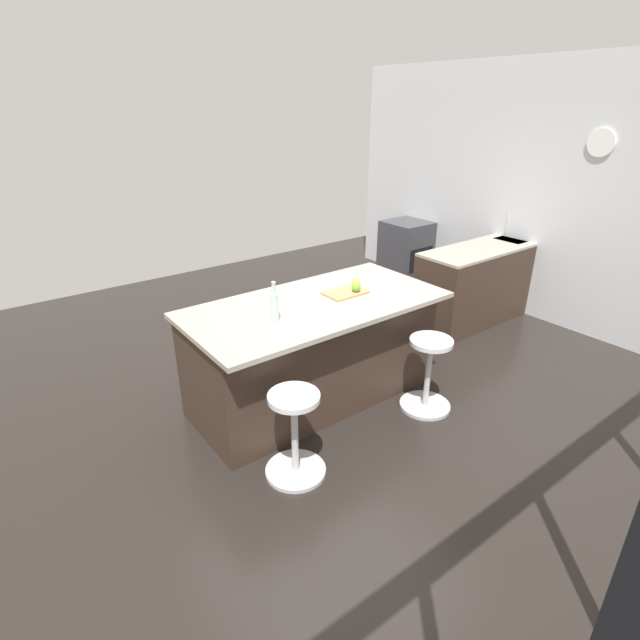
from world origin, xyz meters
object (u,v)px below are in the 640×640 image
at_px(stool_by_window, 428,376).
at_px(stool_middle, 295,437).
at_px(apple_green, 356,287).
at_px(apple_yellow, 356,283).
at_px(oven_range, 406,251).
at_px(kitchen_island, 313,350).
at_px(cutting_board, 345,293).
at_px(water_bottle, 274,306).

height_order(stool_by_window, stool_middle, same).
bearing_deg(stool_by_window, apple_green, -64.40).
relative_size(stool_middle, apple_green, 8.32).
relative_size(stool_middle, apple_yellow, 8.37).
relative_size(oven_range, apple_green, 11.05).
bearing_deg(oven_range, stool_middle, 33.96).
height_order(oven_range, apple_yellow, apple_yellow).
xyz_separation_m(kitchen_island, cutting_board, (-0.32, 0.04, 0.48)).
distance_m(apple_yellow, water_bottle, 0.94).
height_order(oven_range, water_bottle, water_bottle).
xyz_separation_m(oven_range, kitchen_island, (2.97, 1.75, 0.04)).
distance_m(stool_by_window, apple_yellow, 1.01).
relative_size(stool_by_window, apple_green, 8.32).
relative_size(cutting_board, apple_yellow, 4.56).
height_order(apple_green, water_bottle, water_bottle).
xyz_separation_m(oven_range, apple_green, (2.58, 1.84, 0.56)).
bearing_deg(cutting_board, apple_yellow, -172.07).
xyz_separation_m(cutting_board, apple_green, (-0.07, 0.06, 0.05)).
bearing_deg(stool_middle, apple_yellow, -148.58).
relative_size(apple_yellow, apple_green, 0.99).
distance_m(oven_range, kitchen_island, 3.44).
bearing_deg(apple_green, stool_by_window, 115.60).
xyz_separation_m(kitchen_island, stool_by_window, (-0.69, 0.72, -0.17)).
relative_size(kitchen_island, apple_green, 27.41).
bearing_deg(stool_by_window, oven_range, -132.81).
bearing_deg(kitchen_island, water_bottle, 18.12).
xyz_separation_m(kitchen_island, stool_middle, (0.69, 0.72, -0.17)).
bearing_deg(kitchen_island, stool_middle, 46.17).
distance_m(apple_yellow, apple_green, 0.10).
bearing_deg(stool_by_window, water_bottle, -25.97).
bearing_deg(apple_green, cutting_board, -38.55).
height_order(kitchen_island, stool_by_window, kitchen_island).
bearing_deg(cutting_board, oven_range, -146.08).
bearing_deg(cutting_board, apple_green, 141.45).
distance_m(stool_middle, apple_green, 1.42).
distance_m(cutting_board, water_bottle, 0.80).
bearing_deg(oven_range, apple_green, 35.53).
height_order(kitchen_island, apple_yellow, apple_yellow).
distance_m(oven_range, apple_green, 3.22).
height_order(stool_middle, apple_yellow, apple_yellow).
bearing_deg(water_bottle, apple_green, -176.15).
height_order(stool_middle, water_bottle, water_bottle).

